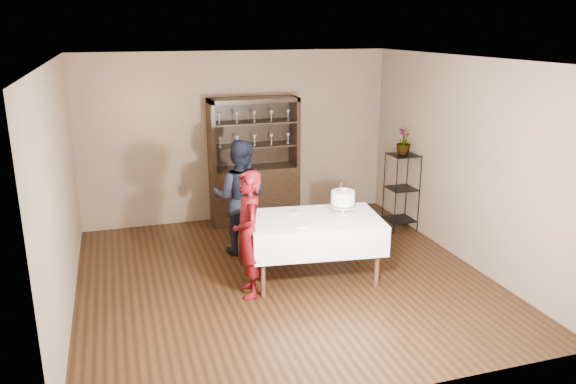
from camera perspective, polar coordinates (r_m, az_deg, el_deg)
name	(u,v)px	position (r m, az deg, el deg)	size (l,w,h in m)	color
floor	(283,278)	(7.19, -0.48, -8.70)	(5.00, 5.00, 0.00)	black
ceiling	(283,59)	(6.51, -0.54, 13.32)	(5.00, 5.00, 0.00)	white
back_wall	(238,137)	(9.09, -5.12, 5.59)	(5.00, 0.02, 2.70)	brown
wall_left	(60,193)	(6.48, -22.15, -0.06)	(0.02, 5.00, 2.70)	brown
wall_right	(463,160)	(7.81, 17.36, 3.08)	(0.02, 5.00, 2.70)	brown
china_hutch	(254,181)	(9.05, -3.44, 1.12)	(1.40, 0.48, 2.00)	black
plant_etagere	(401,188)	(8.85, 11.45, 0.36)	(0.42, 0.42, 1.20)	black
cake_table	(314,232)	(6.95, 2.67, -4.11)	(1.72, 1.18, 0.81)	silver
woman	(248,234)	(6.50, -4.04, -4.31)	(0.55, 0.36, 1.51)	#370509
man	(240,197)	(7.73, -4.89, -0.53)	(0.78, 0.61, 1.61)	black
cake	(343,199)	(7.02, 5.59, -0.75)	(0.36, 0.36, 0.46)	silver
plate_near	(301,225)	(6.61, 1.34, -3.38)	(0.21, 0.21, 0.01)	silver
plate_far	(293,212)	(7.06, 0.53, -2.06)	(0.16, 0.16, 0.01)	silver
potted_plant	(404,142)	(8.70, 11.66, 5.03)	(0.22, 0.22, 0.39)	#476932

